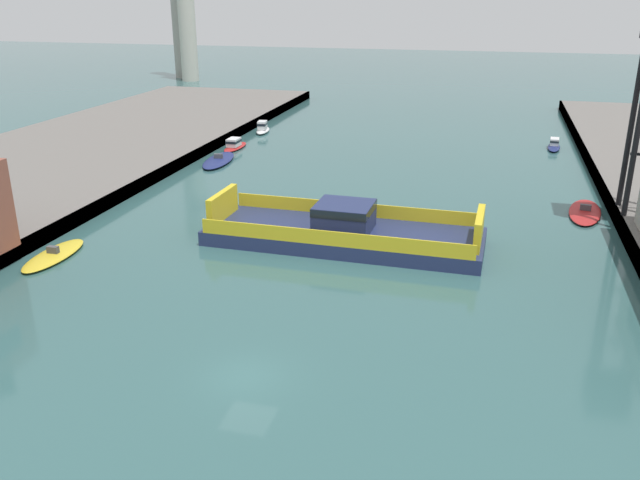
% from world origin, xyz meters
% --- Properties ---
extents(ground_plane, '(400.00, 400.00, 0.00)m').
position_xyz_m(ground_plane, '(0.00, 0.00, 0.00)').
color(ground_plane, '#335B5B').
extents(chain_ferry, '(21.23, 7.74, 3.30)m').
position_xyz_m(chain_ferry, '(0.63, 19.68, 1.00)').
color(chain_ferry, navy).
rests_on(chain_ferry, ground).
extents(moored_boat_near_left, '(1.86, 5.78, 1.35)m').
position_xyz_m(moored_boat_near_left, '(-19.53, 48.18, 0.51)').
color(moored_boat_near_left, red).
rests_on(moored_boat_near_left, ground).
extents(moored_boat_near_right, '(3.74, 8.63, 0.98)m').
position_xyz_m(moored_boat_near_right, '(-18.75, 41.25, 0.25)').
color(moored_boat_near_right, navy).
rests_on(moored_boat_near_right, ground).
extents(moored_boat_mid_left, '(2.26, 4.99, 1.63)m').
position_xyz_m(moored_boat_mid_left, '(-19.42, 58.43, 0.61)').
color(moored_boat_mid_left, white).
rests_on(moored_boat_mid_left, ground).
extents(moored_boat_mid_right, '(3.62, 8.04, 0.87)m').
position_xyz_m(moored_boat_mid_right, '(19.42, 31.91, 0.20)').
color(moored_boat_mid_right, red).
rests_on(moored_boat_mid_right, ground).
extents(moored_boat_far_left, '(2.59, 6.88, 0.88)m').
position_xyz_m(moored_boat_far_left, '(-19.23, 11.50, 0.20)').
color(moored_boat_far_left, yellow).
rests_on(moored_boat_far_left, ground).
extents(moored_boat_far_right, '(1.85, 5.21, 1.27)m').
position_xyz_m(moored_boat_far_right, '(18.55, 58.02, 0.47)').
color(moored_boat_far_right, navy).
rests_on(moored_boat_far_right, ground).
extents(smokestack_distant_a, '(3.85, 3.85, 29.06)m').
position_xyz_m(smokestack_distant_a, '(-52.90, 107.55, 15.54)').
color(smokestack_distant_a, beige).
rests_on(smokestack_distant_a, ground).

